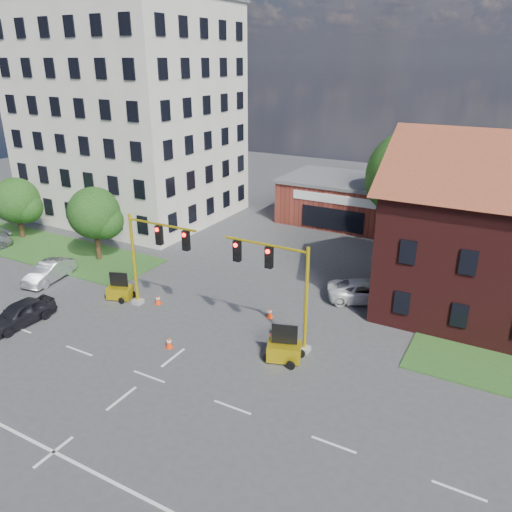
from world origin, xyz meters
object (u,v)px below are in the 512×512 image
object	(u,v)px
pickup_white	(366,291)
trailer_west	(120,291)
signal_mast_east	(279,281)
trailer_east	(284,350)
sedan_dark	(20,313)
signal_mast_west	(153,253)

from	to	relation	value
pickup_white	trailer_west	bearing A→B (deg)	92.83
signal_mast_east	trailer_east	size ratio (longest dim) A/B	2.99
trailer_east	sedan_dark	size ratio (longest dim) A/B	0.48
sedan_dark	trailer_east	bearing A→B (deg)	17.87
trailer_east	sedan_dark	world-z (taller)	trailer_east
signal_mast_west	sedan_dark	distance (m)	8.78
signal_mast_east	sedan_dark	xyz separation A→B (m)	(-14.75, -5.52, -3.19)
pickup_white	sedan_dark	world-z (taller)	sedan_dark
signal_mast_east	trailer_west	bearing A→B (deg)	179.86
signal_mast_east	trailer_west	xyz separation A→B (m)	(-11.91, 0.03, -3.35)
trailer_west	pickup_white	world-z (taller)	trailer_west
signal_mast_west	trailer_east	world-z (taller)	signal_mast_west
pickup_white	sedan_dark	distance (m)	21.91
sedan_dark	signal_mast_east	bearing A→B (deg)	23.34
signal_mast_east	trailer_east	xyz separation A→B (m)	(1.02, -1.28, -3.29)
signal_mast_west	sedan_dark	world-z (taller)	signal_mast_west
sedan_dark	pickup_white	bearing A→B (deg)	39.97
trailer_west	pickup_white	size ratio (longest dim) A/B	0.37
trailer_east	pickup_white	world-z (taller)	trailer_east
pickup_white	trailer_east	bearing A→B (deg)	144.47
signal_mast_east	pickup_white	world-z (taller)	signal_mast_east
trailer_west	trailer_east	xyz separation A→B (m)	(12.93, -1.31, 0.07)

